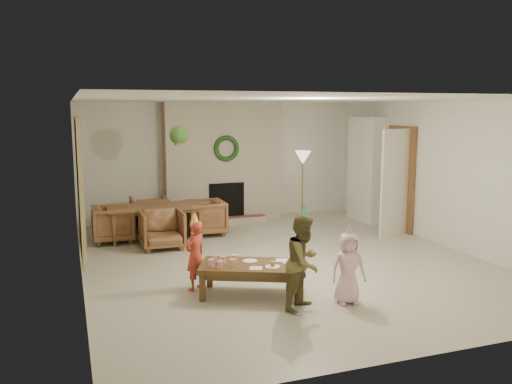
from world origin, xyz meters
name	(u,v)px	position (x,y,z in m)	size (l,w,h in m)	color
floor	(282,261)	(0.00, 0.00, 0.00)	(7.00, 7.00, 0.00)	#B7B29E
ceiling	(284,100)	(0.00, 0.00, 2.50)	(7.00, 7.00, 0.00)	white
wall_back	(221,161)	(0.00, 3.50, 1.25)	(7.00, 7.00, 0.00)	silver
wall_front	(428,230)	(0.00, -3.50, 1.25)	(7.00, 7.00, 0.00)	silver
wall_left	(78,192)	(-3.00, 0.00, 1.25)	(7.00, 7.00, 0.00)	silver
wall_right	(444,174)	(3.00, 0.00, 1.25)	(7.00, 7.00, 0.00)	silver
fireplace_mass	(223,162)	(0.00, 3.30, 1.25)	(2.50, 0.40, 2.50)	#5F2419
fireplace_hearth	(229,220)	(0.00, 2.95, 0.06)	(1.60, 0.30, 0.12)	maroon
fireplace_firebox	(226,201)	(0.00, 3.12, 0.45)	(0.75, 0.12, 0.75)	black
fireplace_wreath	(226,149)	(0.00, 3.07, 1.55)	(0.54, 0.54, 0.10)	#173C16
floor_lamp_base	(302,216)	(1.70, 3.00, 0.01)	(0.27, 0.27, 0.03)	gold
floor_lamp_post	(303,187)	(1.70, 3.00, 0.68)	(0.03, 0.03, 1.31)	gold
floor_lamp_shade	(303,158)	(1.70, 3.00, 1.31)	(0.35, 0.35, 0.29)	beige
bookshelf_carcass	(365,169)	(2.84, 2.30, 1.10)	(0.30, 1.00, 2.20)	white
bookshelf_shelf_a	(364,199)	(2.82, 2.30, 0.45)	(0.30, 0.92, 0.03)	white
bookshelf_shelf_b	(364,181)	(2.82, 2.30, 0.85)	(0.30, 0.92, 0.03)	white
bookshelf_shelf_c	(365,162)	(2.82, 2.30, 1.25)	(0.30, 0.92, 0.03)	white
bookshelf_shelf_d	(365,143)	(2.82, 2.30, 1.65)	(0.30, 0.92, 0.03)	white
books_row_lower	(367,194)	(2.80, 2.15, 0.59)	(0.20, 0.40, 0.24)	maroon
books_row_mid	(362,174)	(2.80, 2.35, 0.99)	(0.20, 0.44, 0.24)	navy
books_row_upper	(367,156)	(2.80, 2.20, 1.38)	(0.20, 0.36, 0.22)	gold
door_frame	(401,179)	(2.96, 1.20, 1.02)	(0.05, 0.86, 2.04)	brown
door_leaf	(395,183)	(2.58, 0.82, 1.00)	(0.05, 0.80, 2.00)	beige
curtain_panel	(80,190)	(-2.96, 0.20, 1.25)	(0.06, 1.20, 2.00)	tan
dining_table	(155,222)	(-1.65, 2.13, 0.30)	(1.70, 0.95, 0.60)	brown
dining_chair_near	(162,229)	(-1.65, 1.39, 0.33)	(0.70, 0.72, 0.66)	brown
dining_chair_far	(149,213)	(-1.64, 2.88, 0.33)	(0.70, 0.72, 0.66)	brown
dining_chair_left	(114,224)	(-2.39, 2.13, 0.33)	(0.70, 0.72, 0.66)	brown
dining_chair_right	(205,217)	(-0.71, 2.13, 0.33)	(0.70, 0.72, 0.66)	brown
hanging_plant_cord	(179,121)	(-1.30, 1.50, 2.15)	(0.01, 0.01, 0.70)	tan
hanging_plant_pot	(179,142)	(-1.30, 1.50, 1.80)	(0.16, 0.16, 0.12)	#A66B35
hanging_plant_foliage	(179,135)	(-1.30, 1.50, 1.92)	(0.32, 0.32, 0.32)	#2A551C
coffee_table_top	(253,266)	(-0.95, -1.32, 0.38)	(1.33, 0.67, 0.06)	#52381B
coffee_table_apron	(253,272)	(-0.95, -1.32, 0.31)	(1.23, 0.56, 0.08)	#52381B
coffee_leg_fl	(202,288)	(-1.61, -1.32, 0.17)	(0.07, 0.07, 0.35)	#52381B
coffee_leg_fr	(300,290)	(-0.51, -1.81, 0.17)	(0.07, 0.07, 0.35)	#52381B
coffee_leg_bl	(210,274)	(-1.39, -0.82, 0.17)	(0.07, 0.07, 0.35)	#52381B
coffee_leg_br	(300,276)	(-0.29, -1.32, 0.17)	(0.07, 0.07, 0.35)	#52381B
cup_a	(211,263)	(-1.48, -1.25, 0.46)	(0.07, 0.07, 0.09)	white
cup_b	(214,258)	(-1.40, -1.06, 0.46)	(0.07, 0.07, 0.09)	white
cup_c	(220,264)	(-1.39, -1.35, 0.46)	(0.07, 0.07, 0.09)	white
cup_d	(223,260)	(-1.31, -1.16, 0.46)	(0.07, 0.07, 0.09)	white
cup_e	(233,263)	(-1.23, -1.33, 0.46)	(0.07, 0.07, 0.09)	white
cup_f	(235,258)	(-1.14, -1.14, 0.46)	(0.07, 0.07, 0.09)	white
plate_a	(250,261)	(-0.95, -1.19, 0.41)	(0.18, 0.18, 0.01)	white
plate_b	(273,267)	(-0.76, -1.52, 0.41)	(0.18, 0.18, 0.01)	white
plate_c	(289,262)	(-0.49, -1.41, 0.41)	(0.18, 0.18, 0.01)	white
food_scoop	(273,263)	(-0.76, -1.52, 0.45)	(0.07, 0.07, 0.07)	tan
napkin_left	(256,268)	(-0.98, -1.51, 0.41)	(0.15, 0.15, 0.01)	#F5B5D0
napkin_right	(282,260)	(-0.55, -1.30, 0.41)	(0.15, 0.15, 0.01)	#F5B5D0
child_red	(195,255)	(-1.59, -0.86, 0.46)	(0.34, 0.22, 0.93)	#B63927
party_hat_red	(194,218)	(-1.59, -0.86, 0.96)	(0.13, 0.13, 0.18)	#F1F953
child_plaid	(304,262)	(-0.53, -1.94, 0.57)	(0.55, 0.43, 1.14)	brown
party_hat_plaid	(305,211)	(-0.53, -1.94, 1.18)	(0.13, 0.13, 0.19)	#4FB963
child_pink	(348,268)	(0.05, -1.97, 0.44)	(0.43, 0.28, 0.88)	#FCCAD0
party_hat_pink	(349,230)	(0.05, -1.97, 0.92)	(0.11, 0.11, 0.16)	#B3B1B8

